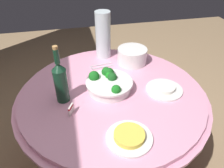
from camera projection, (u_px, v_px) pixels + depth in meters
ground_plane at (112, 163)px, 1.74m from camera, size 6.00×6.00×0.00m
buffet_table at (112, 132)px, 1.52m from camera, size 1.16×1.16×0.74m
broccoli_bowl at (109, 84)px, 1.29m from camera, size 0.28×0.28×0.11m
plate_stack at (132, 56)px, 1.55m from camera, size 0.21×0.21×0.11m
wine_bottle at (61, 81)px, 1.16m from camera, size 0.07×0.07×0.34m
decorative_fruit_vase at (103, 38)px, 1.57m from camera, size 0.11×0.11×0.34m
serving_tongs at (101, 66)px, 1.53m from camera, size 0.07×0.17×0.01m
food_plate_fried_egg at (130, 137)px, 1.00m from camera, size 0.22×0.22×0.04m
food_plate_rice at (164, 89)px, 1.30m from camera, size 0.22×0.22×0.03m
label_placard_front at (71, 109)px, 1.13m from camera, size 0.05×0.03×0.05m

